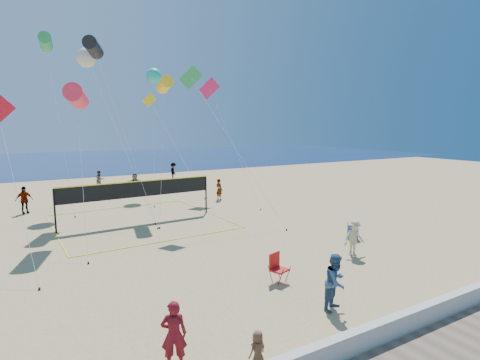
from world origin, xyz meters
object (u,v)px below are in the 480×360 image
woman (174,334)px  volleyball_net (138,194)px  trash_barrel (353,231)px  camp_chair (277,266)px

woman → volleyball_net: (3.04, 14.90, 0.92)m
trash_barrel → volleyball_net: bearing=134.1°
camp_chair → trash_barrel: camp_chair is taller
woman → volleyball_net: bearing=-80.3°
woman → camp_chair: size_ratio=1.40×
woman → trash_barrel: (12.06, 5.60, -0.45)m
camp_chair → trash_barrel: size_ratio=1.45×
woman → camp_chair: (5.26, 3.01, -0.24)m
camp_chair → trash_barrel: 7.28m
camp_chair → volleyball_net: bearing=82.7°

